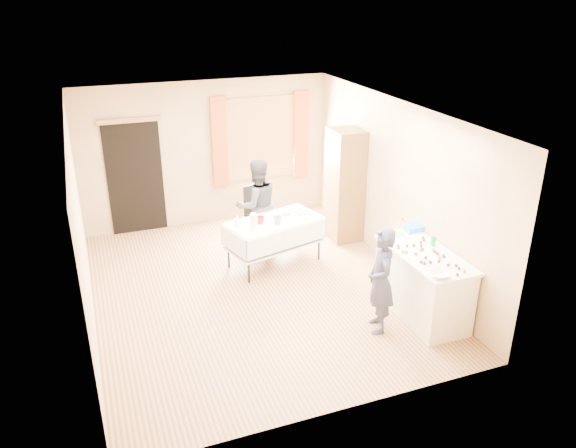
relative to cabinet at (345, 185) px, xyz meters
name	(u,v)px	position (x,y,z in m)	size (l,w,h in m)	color
floor	(255,289)	(-1.99, -1.18, -0.98)	(4.50, 5.50, 0.02)	#9E7047
ceiling	(250,111)	(-1.99, -1.18, 1.64)	(4.50, 5.50, 0.02)	white
wall_back	(207,153)	(-1.99, 1.58, 0.33)	(4.50, 0.02, 2.60)	tan
wall_front	(339,305)	(-1.99, -3.94, 0.33)	(4.50, 0.02, 2.60)	tan
wall_left	(80,230)	(-4.25, -1.18, 0.33)	(0.02, 5.50, 2.60)	tan
wall_right	(396,187)	(0.27, -1.18, 0.33)	(0.02, 5.50, 2.60)	tan
window_frame	(260,138)	(-0.99, 1.54, 0.53)	(1.32, 0.06, 1.52)	olive
window_pane	(261,138)	(-0.99, 1.53, 0.53)	(1.20, 0.02, 1.40)	white
curtain_left	(220,143)	(-1.77, 1.49, 0.53)	(0.28, 0.06, 1.65)	#A84A22
curtain_right	(301,135)	(-0.21, 1.49, 0.53)	(0.28, 0.06, 1.65)	#A84A22
doorway	(135,178)	(-3.29, 1.55, 0.03)	(0.95, 0.04, 2.00)	black
door_lintel	(129,120)	(-3.29, 1.52, 1.05)	(1.05, 0.06, 0.08)	olive
cabinet	(345,185)	(0.00, 0.00, 0.00)	(0.50, 0.60, 1.93)	brown
counter	(422,284)	(-0.10, -2.61, -0.51)	(0.70, 1.47, 0.91)	beige
party_table	(274,238)	(-1.46, -0.52, -0.52)	(1.63, 1.11, 0.75)	black
chair	(259,222)	(-1.38, 0.54, -0.69)	(0.45, 0.45, 0.93)	black
girl	(381,281)	(-0.81, -2.72, -0.26)	(0.45, 0.58, 1.41)	#23263F
woman	(257,205)	(-1.53, 0.11, -0.19)	(0.81, 0.66, 1.56)	black
soda_can	(433,241)	(0.12, -2.44, 0.01)	(0.07, 0.07, 0.12)	#019446
mixing_bowl	(439,275)	(-0.31, -3.21, -0.03)	(0.29, 0.29, 0.06)	white
foam_block	(398,233)	(-0.16, -2.01, -0.02)	(0.15, 0.10, 0.08)	white
blue_basket	(415,228)	(0.16, -1.93, -0.02)	(0.30, 0.20, 0.08)	#1B7FCF
pitcher	(254,221)	(-1.84, -0.71, -0.11)	(0.11, 0.11, 0.22)	silver
cup_red	(260,220)	(-1.69, -0.55, -0.16)	(0.13, 0.13, 0.10)	red
cup_rainbow	(278,220)	(-1.45, -0.68, -0.15)	(0.15, 0.15, 0.12)	red
small_bowl	(286,212)	(-1.19, -0.35, -0.19)	(0.25, 0.25, 0.06)	white
pastry_tray	(303,214)	(-0.95, -0.49, -0.21)	(0.28, 0.20, 0.02)	white
bottle	(237,221)	(-2.05, -0.53, -0.13)	(0.10, 0.10, 0.16)	white
cake_balls	(430,256)	(-0.13, -2.74, -0.03)	(0.53, 1.09, 0.04)	#3F2314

